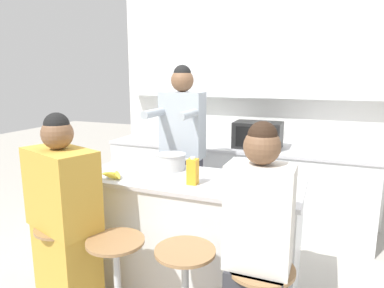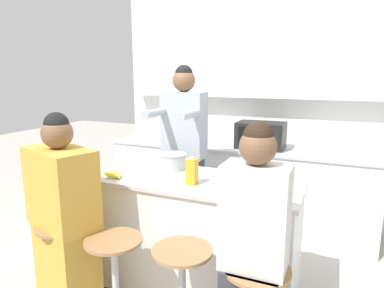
{
  "view_description": "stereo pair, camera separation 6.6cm",
  "coord_description": "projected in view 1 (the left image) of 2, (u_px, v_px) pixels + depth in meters",
  "views": [
    {
      "loc": [
        0.95,
        -2.3,
        1.7
      ],
      "look_at": [
        0.0,
        0.07,
        1.19
      ],
      "focal_mm": 32.0,
      "sensor_mm": 36.0,
      "label": 1
    },
    {
      "loc": [
        1.02,
        -2.28,
        1.7
      ],
      "look_at": [
        0.0,
        0.07,
        1.19
      ],
      "focal_mm": 32.0,
      "sensor_mm": 36.0,
      "label": 2
    }
  ],
  "objects": [
    {
      "name": "back_counter",
      "position": [
        234.0,
        184.0,
        3.95
      ],
      "size": [
        2.94,
        0.68,
        0.93
      ],
      "color": "silver",
      "rests_on": "ground_plane"
    },
    {
      "name": "microwave",
      "position": [
        258.0,
        135.0,
        3.69
      ],
      "size": [
        0.5,
        0.33,
        0.28
      ],
      "color": "black",
      "rests_on": "back_counter"
    },
    {
      "name": "bar_stool_leftmost",
      "position": [
        66.0,
        269.0,
        2.39
      ],
      "size": [
        0.38,
        0.38,
        0.69
      ],
      "color": "#997047",
      "rests_on": "ground_plane"
    },
    {
      "name": "person_wrapped_blanket",
      "position": [
        65.0,
        227.0,
        2.32
      ],
      "size": [
        0.58,
        0.44,
        1.47
      ],
      "rotation": [
        0.0,
        0.0,
        -0.33
      ],
      "color": "gold",
      "rests_on": "ground_plane"
    },
    {
      "name": "fruit_bowl",
      "position": [
        268.0,
        173.0,
        2.57
      ],
      "size": [
        0.23,
        0.23,
        0.08
      ],
      "color": "white",
      "rests_on": "kitchen_island"
    },
    {
      "name": "banana_bunch",
      "position": [
        113.0,
        175.0,
        2.58
      ],
      "size": [
        0.18,
        0.13,
        0.06
      ],
      "color": "yellow",
      "rests_on": "kitchen_island"
    },
    {
      "name": "juice_carton",
      "position": [
        193.0,
        171.0,
        2.43
      ],
      "size": [
        0.07,
        0.07,
        0.2
      ],
      "color": "gold",
      "rests_on": "kitchen_island"
    },
    {
      "name": "kitchen_island",
      "position": [
        189.0,
        234.0,
        2.69
      ],
      "size": [
        1.69,
        0.69,
        0.94
      ],
      "color": "black",
      "rests_on": "ground_plane"
    },
    {
      "name": "ground_plane",
      "position": [
        189.0,
        288.0,
        2.78
      ],
      "size": [
        16.0,
        16.0,
        0.0
      ],
      "primitive_type": "plane",
      "color": "#B2ADA3"
    },
    {
      "name": "bar_stool_center_left",
      "position": [
        118.0,
        286.0,
        2.2
      ],
      "size": [
        0.38,
        0.38,
        0.69
      ],
      "color": "#997047",
      "rests_on": "ground_plane"
    },
    {
      "name": "person_cooking",
      "position": [
        182.0,
        162.0,
        3.2
      ],
      "size": [
        0.4,
        0.56,
        1.8
      ],
      "rotation": [
        0.0,
        0.0,
        0.03
      ],
      "color": "#383842",
      "rests_on": "ground_plane"
    },
    {
      "name": "person_seated_near",
      "position": [
        257.0,
        267.0,
        1.84
      ],
      "size": [
        0.34,
        0.26,
        1.48
      ],
      "rotation": [
        0.0,
        0.0,
        -0.0
      ],
      "color": "#333338",
      "rests_on": "ground_plane"
    },
    {
      "name": "cooking_pot",
      "position": [
        172.0,
        162.0,
        2.82
      ],
      "size": [
        0.32,
        0.24,
        0.13
      ],
      "color": "#B7BABC",
      "rests_on": "kitchen_island"
    },
    {
      "name": "potted_plant",
      "position": [
        179.0,
        127.0,
        4.08
      ],
      "size": [
        0.22,
        0.22,
        0.29
      ],
      "color": "beige",
      "rests_on": "back_counter"
    },
    {
      "name": "coffee_cup_near",
      "position": [
        250.0,
        188.0,
        2.24
      ],
      "size": [
        0.12,
        0.09,
        0.08
      ],
      "color": "#DB4C51",
      "rests_on": "kitchen_island"
    },
    {
      "name": "wall_back",
      "position": [
        244.0,
        89.0,
        4.04
      ],
      "size": [
        3.16,
        0.22,
        2.7
      ],
      "color": "silver",
      "rests_on": "ground_plane"
    }
  ]
}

